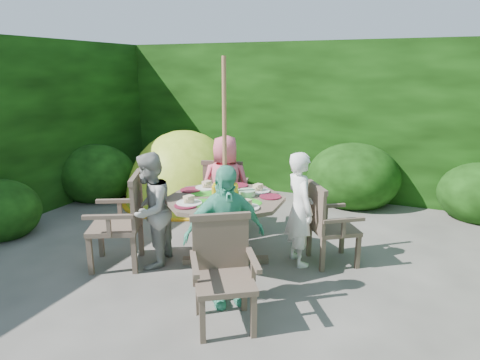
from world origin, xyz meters
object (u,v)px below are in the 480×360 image
at_px(child_front, 225,236).
at_px(dome_tent, 185,201).
at_px(child_left, 150,210).
at_px(garden_chair_back, 225,193).
at_px(garden_chair_front, 223,270).
at_px(child_back, 226,187).
at_px(parasol_pole, 225,166).
at_px(garden_chair_right, 327,223).
at_px(patio_table, 226,208).
at_px(child_right, 300,209).
at_px(garden_chair_left, 123,219).

height_order(child_front, dome_tent, child_front).
bearing_deg(child_left, garden_chair_back, 156.70).
bearing_deg(garden_chair_front, child_back, 81.23).
distance_m(child_left, child_back, 1.13).
bearing_deg(child_left, child_back, 147.16).
bearing_deg(dome_tent, child_left, -64.89).
height_order(parasol_pole, garden_chair_right, parasol_pole).
xyz_separation_m(patio_table, child_right, (0.72, 0.33, -0.01)).
bearing_deg(garden_chair_back, garden_chair_front, 101.47).
relative_size(garden_chair_left, garden_chair_back, 1.07).
relative_size(garden_chair_back, child_right, 0.73).
relative_size(parasol_pole, garden_chair_left, 2.27).
distance_m(child_right, child_left, 1.60).
height_order(garden_chair_right, child_right, child_right).
height_order(parasol_pole, child_front, parasol_pole).
xyz_separation_m(child_back, child_front, (0.67, -1.45, -0.00)).
bearing_deg(patio_table, garden_chair_left, -155.24).
xyz_separation_m(parasol_pole, child_front, (0.34, -0.73, -0.46)).
relative_size(garden_chair_left, child_right, 0.78).
bearing_deg(child_right, garden_chair_back, 22.12).
xyz_separation_m(garden_chair_back, child_front, (0.81, -1.72, 0.16)).
xyz_separation_m(patio_table, garden_chair_front, (0.45, -1.01, -0.17)).
xyz_separation_m(garden_chair_left, dome_tent, (-0.59, 2.27, -0.52)).
distance_m(child_right, dome_tent, 2.81).
relative_size(child_left, child_front, 0.96).
relative_size(garden_chair_right, garden_chair_back, 0.95).
distance_m(garden_chair_right, garden_chair_left, 2.20).
xyz_separation_m(garden_chair_left, child_back, (0.66, 1.18, 0.13)).
relative_size(garden_chair_back, child_back, 0.70).
xyz_separation_m(parasol_pole, garden_chair_front, (0.45, -1.01, -0.63)).
relative_size(garden_chair_right, child_right, 0.70).
xyz_separation_m(child_left, child_front, (1.06, -0.39, 0.02)).
distance_m(patio_table, parasol_pole, 0.47).
distance_m(garden_chair_back, child_front, 1.91).
bearing_deg(garden_chair_left, garden_chair_back, 133.40).
distance_m(garden_chair_back, child_left, 1.36).
xyz_separation_m(garden_chair_back, child_left, (-0.25, -1.33, 0.14)).
distance_m(patio_table, child_right, 0.80).
relative_size(garden_chair_right, garden_chair_front, 0.99).
height_order(child_back, child_front, child_back).
height_order(patio_table, child_front, child_front).
xyz_separation_m(garden_chair_right, child_back, (-1.34, 0.27, 0.19)).
relative_size(garden_chair_back, child_front, 0.70).
height_order(patio_table, garden_chair_front, patio_table).
bearing_deg(garden_chair_right, dome_tent, 27.73).
bearing_deg(garden_chair_front, garden_chair_back, 81.69).
distance_m(garden_chair_back, dome_tent, 1.45).
relative_size(garden_chair_right, dome_tent, 0.38).
relative_size(child_left, dome_tent, 0.54).
bearing_deg(garden_chair_right, garden_chair_left, 79.82).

